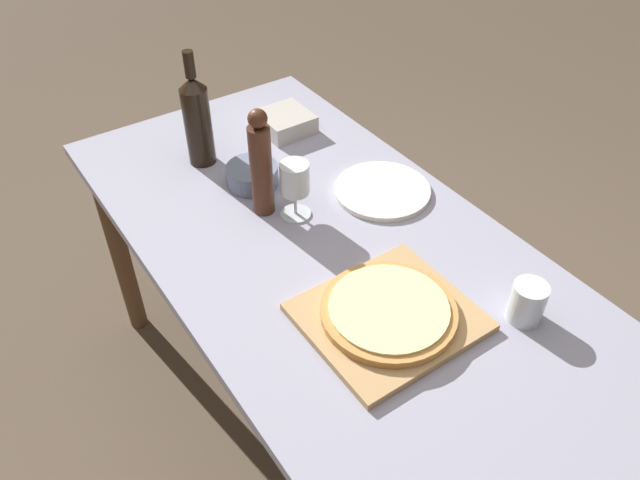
{
  "coord_description": "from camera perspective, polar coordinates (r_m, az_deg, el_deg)",
  "views": [
    {
      "loc": [
        -0.64,
        -0.87,
        1.73
      ],
      "look_at": [
        -0.05,
        -0.0,
        0.81
      ],
      "focal_mm": 35.0,
      "sensor_mm": 36.0,
      "label": 1
    }
  ],
  "objects": [
    {
      "name": "ground_plane",
      "position": [
        2.04,
        1.12,
        -16.82
      ],
      "size": [
        12.0,
        12.0,
        0.0
      ],
      "primitive_type": "plane",
      "color": "brown"
    },
    {
      "name": "dinner_plate",
      "position": [
        1.64,
        5.7,
        4.55
      ],
      "size": [
        0.25,
        0.25,
        0.01
      ],
      "color": "silver",
      "rests_on": "dining_table"
    },
    {
      "name": "dining_table",
      "position": [
        1.53,
        1.44,
        -3.61
      ],
      "size": [
        0.78,
        1.63,
        0.75
      ],
      "color": "#9393A8",
      "rests_on": "ground_plane"
    },
    {
      "name": "pepper_mill",
      "position": [
        1.5,
        -5.42,
        6.85
      ],
      "size": [
        0.05,
        0.05,
        0.29
      ],
      "color": "#4C2819",
      "rests_on": "dining_table"
    },
    {
      "name": "pizza",
      "position": [
        1.29,
        6.3,
        -6.41
      ],
      "size": [
        0.28,
        0.28,
        0.02
      ],
      "color": "#C68947",
      "rests_on": "cutting_board"
    },
    {
      "name": "drinking_tumbler",
      "position": [
        1.35,
        18.42,
        -5.42
      ],
      "size": [
        0.07,
        0.07,
        0.09
      ],
      "color": "silver",
      "rests_on": "dining_table"
    },
    {
      "name": "wine_glass",
      "position": [
        1.5,
        -2.33,
        5.43
      ],
      "size": [
        0.08,
        0.08,
        0.15
      ],
      "color": "silver",
      "rests_on": "dining_table"
    },
    {
      "name": "small_bowl",
      "position": [
        1.66,
        -6.2,
        5.91
      ],
      "size": [
        0.14,
        0.14,
        0.06
      ],
      "color": "slate",
      "rests_on": "dining_table"
    },
    {
      "name": "food_container",
      "position": [
        1.89,
        -3.2,
        10.73
      ],
      "size": [
        0.14,
        0.15,
        0.05
      ],
      "color": "#BCB7AD",
      "rests_on": "dining_table"
    },
    {
      "name": "wine_bottle",
      "position": [
        1.72,
        -11.16,
        10.79
      ],
      "size": [
        0.07,
        0.07,
        0.32
      ],
      "color": "black",
      "rests_on": "dining_table"
    },
    {
      "name": "cutting_board",
      "position": [
        1.31,
        6.23,
        -7.02
      ],
      "size": [
        0.34,
        0.3,
        0.02
      ],
      "color": "tan",
      "rests_on": "dining_table"
    }
  ]
}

